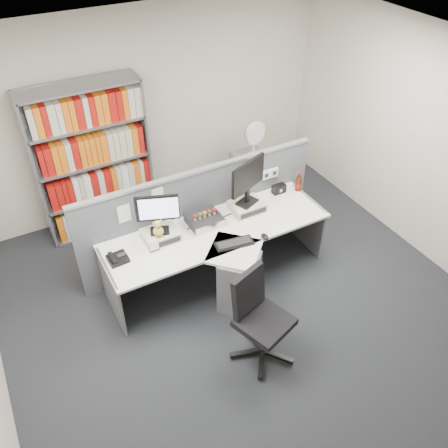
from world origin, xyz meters
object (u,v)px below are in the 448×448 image
mouse (265,237)px  filing_cabinet (253,179)px  keyboard (234,243)px  desktop_pc (204,220)px  monitor_right (248,179)px  speaker (279,189)px  monitor_left (158,211)px  desk_fan (255,135)px  office_chair (258,315)px  desk_phone (117,259)px  desk_calendar (154,246)px  cola_bottle (299,184)px  desk (226,259)px  shelving_unit (93,163)px

mouse → filing_cabinet: 1.80m
keyboard → desktop_pc: bearing=103.7°
monitor_right → mouse: size_ratio=4.94×
mouse → speaker: 0.90m
monitor_left → desk_fan: 2.08m
monitor_right → filing_cabinet: monitor_right is taller
desk_fan → office_chair: desk_fan is taller
mouse → desk_fan: (0.81, 1.56, 0.30)m
monitor_left → desk_phone: 0.65m
office_chair → desk_phone: bearing=130.0°
desk_calendar → mouse: bearing=-19.5°
desk_phone → office_chair: bearing=-50.0°
cola_bottle → desktop_pc: bearing=-178.4°
keyboard → desk_fan: (1.15, 1.49, 0.31)m
desktop_pc → speaker: bearing=5.6°
desk → mouse: mouse is taller
desk_calendar → speaker: 1.78m
desk → mouse: size_ratio=23.08×
desk_calendar → cola_bottle: 2.01m
cola_bottle → desk_phone: bearing=-176.1°
keyboard → desk_fan: bearing=52.2°
monitor_left → office_chair: (0.46, -1.30, -0.57)m
speaker → desk_fan: (0.18, 0.90, 0.27)m
monitor_left → speaker: bearing=4.1°
monitor_right → shelving_unit: size_ratio=0.28×
office_chair → keyboard: bearing=76.6°
desk → filing_cabinet: (1.20, 1.40, -0.11)m
monitor_right → filing_cabinet: 1.48m
monitor_right → desk_fan: monitor_right is taller
desk → speaker: speaker is taller
desk_fan → shelving_unit: bearing=167.9°
monitor_right → monitor_left: bearing=-180.0°
speaker → keyboard: bearing=-148.7°
desk → mouse: (0.39, -0.16, 0.29)m
desktop_pc → keyboard: desktop_pc is taller
mouse → filing_cabinet: (0.81, 1.56, -0.39)m
desk_phone → shelving_unit: shelving_unit is taller
cola_bottle → office_chair: size_ratio=0.26×
desk → office_chair: size_ratio=2.63×
shelving_unit → filing_cabinet: 2.24m
desk_phone → desk_fan: size_ratio=0.38×
monitor_left → desktop_pc: (0.54, 0.01, -0.33)m
keyboard → office_chair: office_chair is taller
keyboard → mouse: bearing=-11.1°
desk_calendar → office_chair: (0.60, -1.17, -0.24)m
desk → office_chair: 0.93m
keyboard → desk_calendar: (-0.79, 0.34, 0.04)m
filing_cabinet → mouse: bearing=-117.4°
monitor_left → desk_calendar: size_ratio=3.65×
desktop_pc → desk_fan: desk_fan is taller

